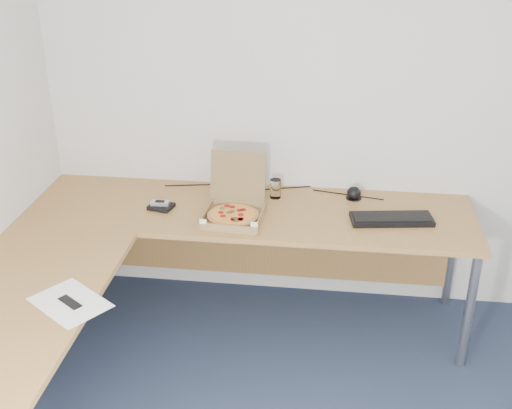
# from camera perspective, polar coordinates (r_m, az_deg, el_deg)

# --- Properties ---
(room_shell) EXTENTS (3.50, 3.50, 2.50)m
(room_shell) POSITION_cam_1_polar(r_m,az_deg,el_deg) (2.11, 7.81, -5.10)
(room_shell) COLOR silver
(room_shell) RESTS_ON ground
(desk) EXTENTS (2.50, 2.20, 0.73)m
(desk) POSITION_cam_1_polar(r_m,az_deg,el_deg) (3.32, -7.10, -3.79)
(desk) COLOR #AC783D
(desk) RESTS_ON ground
(pizza_box) EXTENTS (0.31, 0.36, 0.32)m
(pizza_box) POSITION_cam_1_polar(r_m,az_deg,el_deg) (3.51, -1.99, -0.64)
(pizza_box) COLOR olive
(pizza_box) RESTS_ON desk
(drinking_glass) EXTENTS (0.06, 0.06, 0.11)m
(drinking_glass) POSITION_cam_1_polar(r_m,az_deg,el_deg) (3.74, 1.73, 1.42)
(drinking_glass) COLOR silver
(drinking_glass) RESTS_ON desk
(keyboard) EXTENTS (0.46, 0.22, 0.03)m
(keyboard) POSITION_cam_1_polar(r_m,az_deg,el_deg) (3.55, 11.90, -1.27)
(keyboard) COLOR black
(keyboard) RESTS_ON desk
(wallet) EXTENTS (0.15, 0.13, 0.02)m
(wallet) POSITION_cam_1_polar(r_m,az_deg,el_deg) (3.66, -8.38, -0.17)
(wallet) COLOR black
(wallet) RESTS_ON desk
(phone) EXTENTS (0.10, 0.06, 0.02)m
(phone) POSITION_cam_1_polar(r_m,az_deg,el_deg) (3.66, -8.49, 0.14)
(phone) COLOR #B2B5BA
(phone) RESTS_ON wallet
(paper_sheet) EXTENTS (0.41, 0.38, 0.00)m
(paper_sheet) POSITION_cam_1_polar(r_m,az_deg,el_deg) (2.93, -16.13, -8.32)
(paper_sheet) COLOR white
(paper_sheet) RESTS_ON desk
(dome_speaker) EXTENTS (0.09, 0.09, 0.08)m
(dome_speaker) POSITION_cam_1_polar(r_m,az_deg,el_deg) (3.77, 8.66, 1.08)
(dome_speaker) COLOR black
(dome_speaker) RESTS_ON desk
(cable_bundle) EXTENTS (0.63, 0.13, 0.01)m
(cable_bundle) POSITION_cam_1_polar(r_m,az_deg,el_deg) (3.86, 1.08, 1.37)
(cable_bundle) COLOR black
(cable_bundle) RESTS_ON desk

